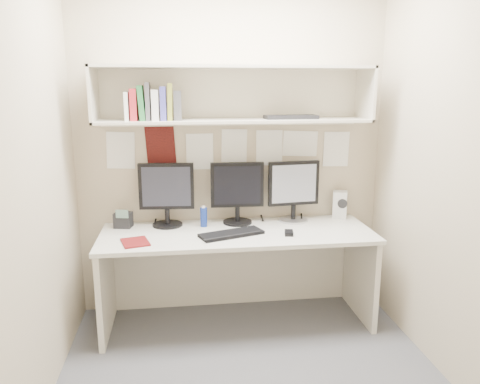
{
  "coord_description": "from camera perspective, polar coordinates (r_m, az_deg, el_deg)",
  "views": [
    {
      "loc": [
        -0.41,
        -2.63,
        1.78
      ],
      "look_at": [
        -0.02,
        0.35,
        1.1
      ],
      "focal_mm": 35.0,
      "sensor_mm": 36.0,
      "label": 1
    }
  ],
  "objects": [
    {
      "name": "floor",
      "position": [
        3.2,
        1.25,
        -20.95
      ],
      "size": [
        2.4,
        2.0,
        0.01
      ],
      "primitive_type": "cube",
      "color": "#4D4D52",
      "rests_on": "ground"
    },
    {
      "name": "wall_back",
      "position": [
        3.68,
        -1.03,
        5.34
      ],
      "size": [
        2.4,
        0.02,
        2.6
      ],
      "primitive_type": "cube",
      "color": "tan",
      "rests_on": "ground"
    },
    {
      "name": "wall_front",
      "position": [
        1.75,
        6.47,
        -3.17
      ],
      "size": [
        2.4,
        0.02,
        2.6
      ],
      "primitive_type": "cube",
      "color": "tan",
      "rests_on": "ground"
    },
    {
      "name": "wall_left",
      "position": [
        2.78,
        -23.83,
        1.82
      ],
      "size": [
        0.02,
        2.0,
        2.6
      ],
      "primitive_type": "cube",
      "color": "tan",
      "rests_on": "ground"
    },
    {
      "name": "wall_right",
      "position": [
        3.12,
        23.74,
        2.9
      ],
      "size": [
        0.02,
        2.0,
        2.6
      ],
      "primitive_type": "cube",
      "color": "tan",
      "rests_on": "ground"
    },
    {
      "name": "desk",
      "position": [
        3.59,
        -0.32,
        -10.33
      ],
      "size": [
        2.0,
        0.7,
        0.73
      ],
      "color": "beige",
      "rests_on": "floor"
    },
    {
      "name": "overhead_hutch",
      "position": [
        3.51,
        -0.79,
        11.85
      ],
      "size": [
        2.0,
        0.38,
        0.4
      ],
      "color": "beige",
      "rests_on": "wall_back"
    },
    {
      "name": "pinned_papers",
      "position": [
        3.68,
        -1.02,
        4.56
      ],
      "size": [
        1.92,
        0.01,
        0.48
      ],
      "primitive_type": null,
      "color": "white",
      "rests_on": "wall_back"
    },
    {
      "name": "monitor_left",
      "position": [
        3.59,
        -8.95,
        -0.01
      ],
      "size": [
        0.42,
        0.23,
        0.48
      ],
      "rotation": [
        0.0,
        0.0,
        -0.08
      ],
      "color": "black",
      "rests_on": "desk"
    },
    {
      "name": "monitor_center",
      "position": [
        3.61,
        -0.33,
        0.2
      ],
      "size": [
        0.41,
        0.23,
        0.48
      ],
      "rotation": [
        0.0,
        0.0,
        -0.02
      ],
      "color": "black",
      "rests_on": "desk"
    },
    {
      "name": "monitor_right",
      "position": [
        3.69,
        6.55,
        0.39
      ],
      "size": [
        0.41,
        0.23,
        0.48
      ],
      "rotation": [
        0.0,
        0.0,
        0.11
      ],
      "color": "#A5A5AA",
      "rests_on": "desk"
    },
    {
      "name": "keyboard",
      "position": [
        3.37,
        -1.06,
        -5.13
      ],
      "size": [
        0.49,
        0.31,
        0.02
      ],
      "primitive_type": "cube",
      "rotation": [
        0.0,
        0.0,
        0.35
      ],
      "color": "black",
      "rests_on": "desk"
    },
    {
      "name": "mouse",
      "position": [
        3.4,
        5.98,
        -4.97
      ],
      "size": [
        0.08,
        0.1,
        0.03
      ],
      "primitive_type": "cube",
      "rotation": [
        0.0,
        0.0,
        -0.18
      ],
      "color": "black",
      "rests_on": "desk"
    },
    {
      "name": "speaker",
      "position": [
        3.87,
        12.07,
        -1.49
      ],
      "size": [
        0.14,
        0.15,
        0.22
      ],
      "rotation": [
        0.0,
        0.0,
        -0.36
      ],
      "color": "beige",
      "rests_on": "desk"
    },
    {
      "name": "blue_bottle",
      "position": [
        3.57,
        -4.45,
        -3.04
      ],
      "size": [
        0.05,
        0.05,
        0.16
      ],
      "color": "navy",
      "rests_on": "desk"
    },
    {
      "name": "maroon_notebook",
      "position": [
        3.29,
        -12.65,
        -5.99
      ],
      "size": [
        0.22,
        0.25,
        0.01
      ],
      "primitive_type": "cube",
      "rotation": [
        0.0,
        0.0,
        0.26
      ],
      "color": "#601011",
      "rests_on": "desk"
    },
    {
      "name": "desk_phone",
      "position": [
        3.65,
        -14.05,
        -3.3
      ],
      "size": [
        0.14,
        0.14,
        0.15
      ],
      "rotation": [
        0.0,
        0.0,
        -0.21
      ],
      "color": "black",
      "rests_on": "desk"
    },
    {
      "name": "book_stack",
      "position": [
        3.4,
        -10.47,
        10.51
      ],
      "size": [
        0.39,
        0.16,
        0.26
      ],
      "color": "white",
      "rests_on": "overhead_hutch"
    },
    {
      "name": "hutch_tray",
      "position": [
        3.53,
        6.22,
        9.08
      ],
      "size": [
        0.4,
        0.17,
        0.03
      ],
      "primitive_type": "cube",
      "rotation": [
        0.0,
        0.0,
        0.07
      ],
      "color": "black",
      "rests_on": "overhead_hutch"
    }
  ]
}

